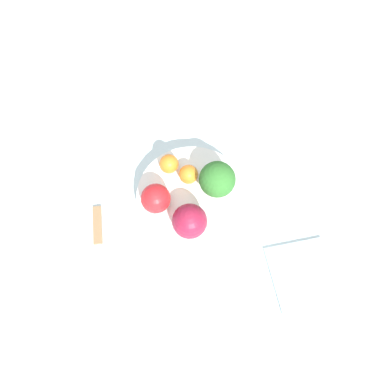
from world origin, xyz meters
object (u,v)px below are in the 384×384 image
apple_red (190,221)px  napkin (303,274)px  orange_back (169,164)px  orange_front (189,174)px  spoon (98,225)px  bowl (192,199)px  apple_green (156,198)px  broccoli (217,180)px

apple_red → napkin: (-0.20, 0.06, -0.07)m
orange_back → orange_front: bearing=152.9°
apple_red → spoon: size_ratio=0.79×
bowl → apple_green: size_ratio=3.86×
napkin → broccoli: bearing=-40.0°
orange_front → spoon: (0.16, 0.09, -0.06)m
broccoli → orange_back: broccoli is taller
apple_green → orange_back: 0.08m
apple_red → orange_back: size_ratio=1.68×
napkin → spoon: size_ratio=1.83×
broccoli → napkin: bearing=140.0°
bowl → apple_green: apple_green is taller
apple_red → spoon: 0.18m
bowl → orange_back: size_ratio=5.68×
apple_green → orange_back: (-0.02, -0.07, -0.01)m
orange_front → spoon: orange_front is taller
apple_green → orange_front: apple_green is taller
broccoli → apple_red: 0.09m
orange_back → napkin: (-0.25, 0.17, -0.06)m
apple_green → orange_back: bearing=-102.1°
apple_red → spoon: apple_red is taller
bowl → orange_front: (0.01, -0.03, 0.04)m
broccoli → spoon: broccoli is taller
orange_front → spoon: bearing=28.2°
broccoli → orange_back: size_ratio=2.16×
napkin → bowl: bearing=-31.4°
apple_green → orange_front: size_ratio=1.49×
orange_back → spoon: bearing=40.1°
apple_green → orange_back: apple_green is taller
apple_red → orange_back: 0.12m
apple_red → broccoli: bearing=-119.9°
bowl → napkin: 0.24m
broccoli → apple_green: size_ratio=1.47×
orange_front → napkin: size_ratio=0.25×
orange_front → broccoli: bearing=158.0°
broccoli → apple_red: broccoli is taller
orange_back → spoon: size_ratio=0.47×
bowl → broccoli: broccoli is taller
bowl → spoon: 0.18m
orange_front → spoon: size_ratio=0.46×
bowl → apple_green: bearing=21.0°
apple_green → napkin: 0.29m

